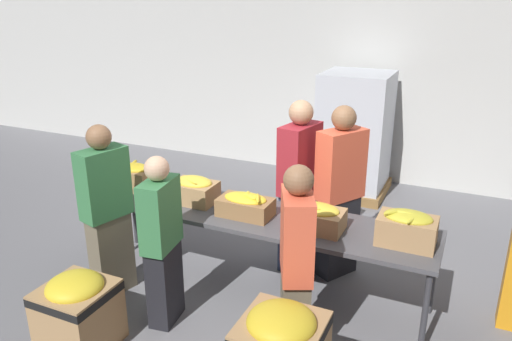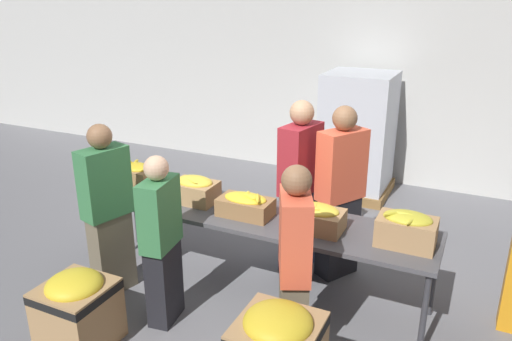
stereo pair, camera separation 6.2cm
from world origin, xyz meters
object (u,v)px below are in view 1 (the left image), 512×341
Objects in this scene: sorting_table at (252,218)px; pallet_stack_0 at (354,135)px; banana_box_2 at (246,205)px; volunteer_1 at (296,269)px; banana_box_3 at (316,217)px; donation_bin_0 at (78,309)px; banana_box_0 at (135,176)px; volunteer_0 at (339,194)px; volunteer_3 at (162,243)px; volunteer_4 at (299,188)px; banana_box_1 at (194,189)px; banana_box_4 at (407,228)px; volunteer_2 at (107,212)px.

sorting_table is 1.95× the size of pallet_stack_0.
volunteer_1 is at bearing -42.98° from banana_box_2.
sorting_table is 0.67m from banana_box_3.
volunteer_1 is (0.75, -0.70, -0.11)m from banana_box_2.
banana_box_0 is at bearing 107.77° from donation_bin_0.
pallet_stack_0 is (-0.41, 2.27, -0.02)m from volunteer_0.
banana_box_2 is at bearing -5.73° from banana_box_0.
volunteer_1 reaches higher than volunteer_3.
banana_box_2 is at bearing 179.92° from banana_box_3.
volunteer_4 is 2.33m from donation_bin_0.
banana_box_4 reaches higher than banana_box_1.
volunteer_0 is 2.24m from volunteer_2.
volunteer_2 is 0.93× the size of volunteer_4.
banana_box_2 reaches higher than sorting_table.
volunteer_1 reaches higher than banana_box_2.
volunteer_1 is 0.91× the size of volunteer_4.
banana_box_0 reaches higher than banana_box_2.
banana_box_1 is at bearing -106.74° from pallet_stack_0.
volunteer_2 is at bearing -26.29° from volunteer_0.
volunteer_2 is at bearing -135.37° from banana_box_1.
volunteer_0 is at bearing 137.94° from banana_box_4.
volunteer_3 is at bearing -148.70° from banana_box_3.
volunteer_3 is 3.74m from pallet_stack_0.
volunteer_1 is 3.71m from pallet_stack_0.
volunteer_0 is (0.66, 0.65, 0.11)m from sorting_table.
banana_box_4 is at bearing -0.91° from sorting_table.
volunteer_4 reaches higher than volunteer_0.
volunteer_3 reaches higher than banana_box_0.
banana_box_1 is at bearing 172.53° from banana_box_2.
volunteer_3 is (0.73, -0.18, -0.07)m from volunteer_2.
volunteer_4 reaches higher than volunteer_1.
volunteer_1 is (1.35, -0.78, -0.13)m from banana_box_1.
volunteer_0 is 1.06× the size of volunteer_2.
banana_box_0 is 0.88× the size of banana_box_4.
volunteer_4 reaches higher than volunteer_3.
banana_box_1 is 1.51m from donation_bin_0.
volunteer_4 is 2.31m from pallet_stack_0.
donation_bin_0 is (-0.44, -0.59, -0.41)m from volunteer_3.
banana_box_4 is 2.03m from volunteer_3.
banana_box_2 is (-0.03, -0.06, 0.16)m from sorting_table.
volunteer_0 is 2.30m from pallet_stack_0.
volunteer_2 is at bearing -112.79° from pallet_stack_0.
banana_box_4 is (2.78, -0.09, 0.01)m from banana_box_0.
volunteer_2 is (-1.86, -0.50, -0.10)m from banana_box_3.
banana_box_2 is 0.76× the size of donation_bin_0.
sorting_table is at bearing -2.93° from banana_box_0.
banana_box_0 is 0.23× the size of volunteer_4.
volunteer_1 is 2.50× the size of donation_bin_0.
banana_box_0 is 0.75m from banana_box_1.
sorting_table is 1.41m from banana_box_4.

